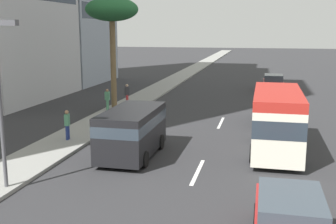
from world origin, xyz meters
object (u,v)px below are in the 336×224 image
at_px(car_fourth, 272,111).
at_px(car_third, 289,224).
at_px(minibus_fifth, 277,119).
at_px(street_lamp, 1,84).
at_px(car_second, 273,83).
at_px(pedestrian_by_tree, 127,94).
at_px(pedestrian_near_lamp, 67,124).
at_px(van_lead, 132,129).
at_px(palm_tree, 112,12).
at_px(pedestrian_mid_block, 107,99).

bearing_deg(car_fourth, car_third, -179.32).
relative_size(minibus_fifth, street_lamp, 1.08).
height_order(minibus_fifth, street_lamp, street_lamp).
xyz_separation_m(car_second, minibus_fifth, (-20.90, 0.24, 0.89)).
bearing_deg(pedestrian_by_tree, car_fourth, -50.34).
bearing_deg(pedestrian_near_lamp, street_lamp, 178.15).
xyz_separation_m(car_third, car_fourth, (16.02, 0.19, -0.03)).
xyz_separation_m(van_lead, car_third, (-7.23, -6.67, -0.50)).
distance_m(van_lead, car_fourth, 10.94).
distance_m(minibus_fifth, palm_tree, 15.11).
relative_size(car_fourth, palm_tree, 0.52).
xyz_separation_m(minibus_fifth, palm_tree, (8.42, 11.32, 5.41)).
bearing_deg(pedestrian_mid_block, car_second, 53.89).
distance_m(car_third, pedestrian_mid_block, 20.39).
bearing_deg(palm_tree, car_second, -42.82).
xyz_separation_m(van_lead, palm_tree, (10.57, 4.76, 5.77)).
relative_size(car_third, pedestrian_mid_block, 2.88).
bearing_deg(street_lamp, pedestrian_mid_block, 6.89).
height_order(car_third, pedestrian_near_lamp, pedestrian_near_lamp).
xyz_separation_m(car_second, pedestrian_by_tree, (-11.17, 10.99, 0.28)).
xyz_separation_m(car_second, car_third, (-30.27, 0.12, 0.03)).
relative_size(car_third, street_lamp, 0.73).
height_order(van_lead, street_lamp, street_lamp).
distance_m(pedestrian_by_tree, palm_tree, 6.18).
height_order(car_fourth, pedestrian_near_lamp, pedestrian_near_lamp).
bearing_deg(palm_tree, car_third, -147.27).
bearing_deg(van_lead, pedestrian_mid_block, -152.87).
bearing_deg(street_lamp, palm_tree, 5.97).
bearing_deg(van_lead, pedestrian_by_tree, -160.53).
xyz_separation_m(car_fourth, minibus_fifth, (-6.65, -0.07, 0.89)).
distance_m(car_fourth, pedestrian_mid_block, 11.41).
bearing_deg(pedestrian_by_tree, car_third, -94.61).
relative_size(pedestrian_mid_block, palm_tree, 0.20).
xyz_separation_m(car_second, palm_tree, (-12.47, 11.56, 6.30)).
relative_size(car_second, palm_tree, 0.55).
xyz_separation_m(car_third, pedestrian_by_tree, (19.10, 10.87, 0.25)).
distance_m(car_fourth, street_lamp, 17.19).
distance_m(van_lead, pedestrian_by_tree, 12.60).
distance_m(car_third, minibus_fifth, 9.41).
height_order(van_lead, car_third, van_lead).
bearing_deg(car_second, pedestrian_by_tree, 135.45).
distance_m(pedestrian_mid_block, street_lamp, 15.06).
bearing_deg(pedestrian_mid_block, minibus_fifth, -28.11).
bearing_deg(car_third, minibus_fifth, 0.74).
height_order(car_third, minibus_fifth, minibus_fifth).
bearing_deg(car_second, palm_tree, 137.18).
distance_m(car_second, pedestrian_mid_block, 17.85).
bearing_deg(street_lamp, car_second, -19.42).
xyz_separation_m(car_fourth, street_lamp, (-13.89, 9.61, 3.20)).
xyz_separation_m(car_fourth, pedestrian_by_tree, (3.08, 10.68, 0.28)).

